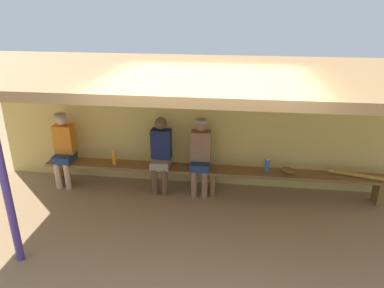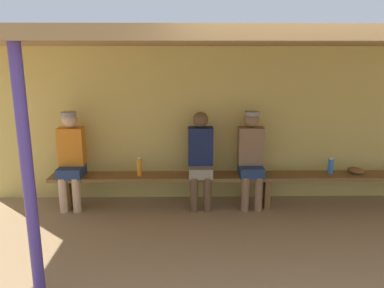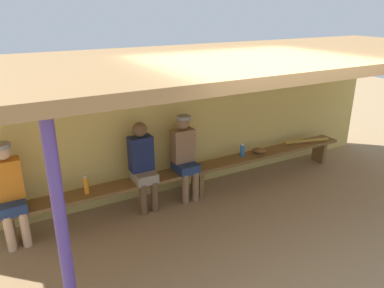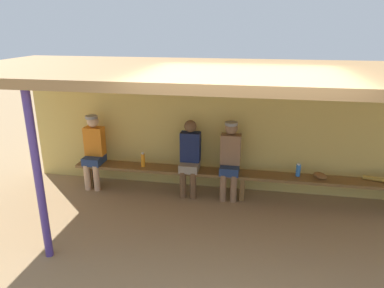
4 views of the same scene
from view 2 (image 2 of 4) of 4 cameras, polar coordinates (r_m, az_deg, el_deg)
ground_plane at (r=4.25m, az=15.22°, el=-16.92°), size 24.00×24.00×0.00m
back_wall at (r=5.71m, az=10.46°, el=3.03°), size 8.00×0.20×2.20m
dugout_roof at (r=4.35m, az=14.53°, el=14.98°), size 8.00×2.80×0.12m
support_post at (r=3.38m, az=-23.22°, el=-5.17°), size 0.10×0.10×2.20m
bench at (r=5.46m, az=11.05°, el=-5.22°), size 6.00×0.36×0.46m
player_shirtless_tan at (r=5.32m, az=8.78°, el=-1.59°), size 0.34×0.42×1.34m
player_near_post at (r=5.25m, az=1.29°, el=-1.82°), size 0.34×0.42×1.34m
player_rightmost at (r=5.47m, az=-17.60°, el=-1.64°), size 0.34×0.42×1.34m
water_bottle_clear at (r=5.71m, az=19.99°, el=-3.08°), size 0.08×0.08×0.23m
water_bottle_green at (r=5.30m, az=-7.89°, el=-3.39°), size 0.07×0.07×0.26m
baseball_glove_dark_brown at (r=5.83m, az=23.27°, el=-3.66°), size 0.29×0.29×0.09m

